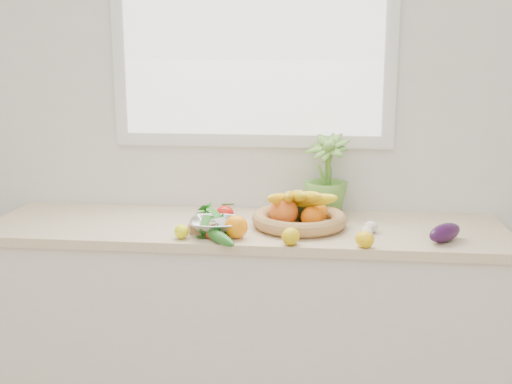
# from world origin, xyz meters

# --- Properties ---
(back_wall) EXTENTS (4.50, 0.02, 2.70)m
(back_wall) POSITION_xyz_m (0.00, 2.25, 1.35)
(back_wall) COLOR white
(back_wall) RESTS_ON ground
(counter_cabinet) EXTENTS (2.20, 0.58, 0.86)m
(counter_cabinet) POSITION_xyz_m (0.00, 1.95, 0.43)
(counter_cabinet) COLOR silver
(counter_cabinet) RESTS_ON ground
(countertop) EXTENTS (2.24, 0.62, 0.04)m
(countertop) POSITION_xyz_m (0.00, 1.95, 0.88)
(countertop) COLOR beige
(countertop) RESTS_ON counter_cabinet
(window_frame) EXTENTS (1.30, 0.03, 1.10)m
(window_frame) POSITION_xyz_m (0.00, 2.23, 1.75)
(window_frame) COLOR white
(window_frame) RESTS_ON back_wall
(window_pane) EXTENTS (1.18, 0.01, 0.98)m
(window_pane) POSITION_xyz_m (0.00, 2.21, 1.75)
(window_pane) COLOR white
(window_pane) RESTS_ON window_frame
(orange_loose) EXTENTS (0.11, 0.11, 0.09)m
(orange_loose) POSITION_xyz_m (-0.01, 1.74, 0.95)
(orange_loose) COLOR orange
(orange_loose) RESTS_ON countertop
(lemon_a) EXTENTS (0.07, 0.08, 0.06)m
(lemon_a) POSITION_xyz_m (-0.23, 1.71, 0.93)
(lemon_a) COLOR #ECEE0C
(lemon_a) RESTS_ON countertop
(lemon_b) EXTENTS (0.09, 0.10, 0.07)m
(lemon_b) POSITION_xyz_m (0.21, 1.67, 0.93)
(lemon_b) COLOR #DFB60C
(lemon_b) RESTS_ON countertop
(lemon_c) EXTENTS (0.10, 0.10, 0.06)m
(lemon_c) POSITION_xyz_m (0.50, 1.67, 0.93)
(lemon_c) COLOR yellow
(lemon_c) RESTS_ON countertop
(apple) EXTENTS (0.09, 0.09, 0.08)m
(apple) POSITION_xyz_m (-0.09, 1.95, 0.94)
(apple) COLOR red
(apple) RESTS_ON countertop
(ginger) EXTENTS (0.12, 0.08, 0.04)m
(ginger) POSITION_xyz_m (-0.16, 1.81, 0.92)
(ginger) COLOR tan
(ginger) RESTS_ON countertop
(garlic_a) EXTENTS (0.05, 0.05, 0.04)m
(garlic_a) POSITION_xyz_m (0.52, 1.82, 0.92)
(garlic_a) COLOR silver
(garlic_a) RESTS_ON countertop
(garlic_b) EXTENTS (0.07, 0.07, 0.05)m
(garlic_b) POSITION_xyz_m (0.54, 1.88, 0.92)
(garlic_b) COLOR silver
(garlic_b) RESTS_ON countertop
(garlic_c) EXTENTS (0.06, 0.06, 0.04)m
(garlic_c) POSITION_xyz_m (0.51, 1.80, 0.92)
(garlic_c) COLOR white
(garlic_c) RESTS_ON countertop
(eggplant) EXTENTS (0.18, 0.18, 0.07)m
(eggplant) POSITION_xyz_m (0.82, 1.78, 0.94)
(eggplant) COLOR #2E0E35
(eggplant) RESTS_ON countertop
(cucumber) EXTENTS (0.19, 0.23, 0.05)m
(cucumber) POSITION_xyz_m (-0.07, 1.67, 0.92)
(cucumber) COLOR #215F1B
(cucumber) RESTS_ON countertop
(radish) EXTENTS (0.04, 0.04, 0.03)m
(radish) POSITION_xyz_m (-0.11, 1.72, 0.92)
(radish) COLOR red
(radish) RESTS_ON countertop
(potted_herb) EXTENTS (0.27, 0.27, 0.37)m
(potted_herb) POSITION_xyz_m (0.35, 2.14, 1.09)
(potted_herb) COLOR #5D9536
(potted_herb) RESTS_ON countertop
(fruit_basket) EXTENTS (0.50, 0.50, 0.20)m
(fruit_basket) POSITION_xyz_m (0.23, 1.93, 0.96)
(fruit_basket) COLOR tan
(fruit_basket) RESTS_ON countertop
(colander_with_spinach) EXTENTS (0.22, 0.22, 0.11)m
(colander_with_spinach) POSITION_xyz_m (-0.10, 1.78, 0.96)
(colander_with_spinach) COLOR silver
(colander_with_spinach) RESTS_ON countertop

